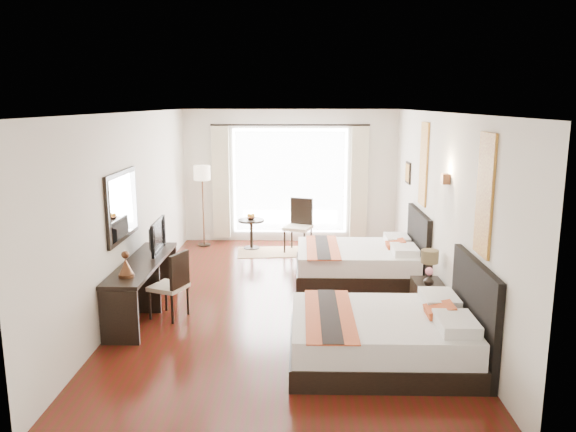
{
  "coord_description": "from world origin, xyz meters",
  "views": [
    {
      "loc": [
        0.23,
        -8.05,
        2.94
      ],
      "look_at": [
        0.03,
        0.49,
        1.2
      ],
      "focal_mm": 35.0,
      "sensor_mm": 36.0,
      "label": 1
    }
  ],
  "objects_px": {
    "floor_lamp": "(202,178)",
    "bed_far": "(362,261)",
    "vase": "(429,278)",
    "fruit_bowl": "(251,218)",
    "nightstand": "(427,297)",
    "console_desk": "(143,287)",
    "desk_chair": "(170,297)",
    "side_table": "(251,234)",
    "bed_near": "(388,335)",
    "table_lamp": "(430,259)",
    "window_chair": "(298,236)",
    "television": "(153,236)"
  },
  "relations": [
    {
      "from": "table_lamp",
      "to": "window_chair",
      "type": "xyz_separation_m",
      "value": [
        -1.88,
        3.19,
        -0.44
      ]
    },
    {
      "from": "nightstand",
      "to": "desk_chair",
      "type": "relative_size",
      "value": 0.52
    },
    {
      "from": "floor_lamp",
      "to": "bed_far",
      "type": "bearing_deg",
      "value": -35.17
    },
    {
      "from": "vase",
      "to": "desk_chair",
      "type": "xyz_separation_m",
      "value": [
        -3.57,
        -0.05,
        -0.29
      ]
    },
    {
      "from": "bed_far",
      "to": "desk_chair",
      "type": "bearing_deg",
      "value": -147.44
    },
    {
      "from": "bed_far",
      "to": "side_table",
      "type": "relative_size",
      "value": 3.4
    },
    {
      "from": "vase",
      "to": "desk_chair",
      "type": "bearing_deg",
      "value": -179.18
    },
    {
      "from": "desk_chair",
      "to": "floor_lamp",
      "type": "xyz_separation_m",
      "value": [
        -0.21,
        3.96,
        1.13
      ]
    },
    {
      "from": "side_table",
      "to": "window_chair",
      "type": "relative_size",
      "value": 0.58
    },
    {
      "from": "bed_near",
      "to": "side_table",
      "type": "xyz_separation_m",
      "value": [
        -2.01,
        5.02,
        -0.0
      ]
    },
    {
      "from": "console_desk",
      "to": "table_lamp",
      "type": "bearing_deg",
      "value": 2.84
    },
    {
      "from": "table_lamp",
      "to": "floor_lamp",
      "type": "height_order",
      "value": "floor_lamp"
    },
    {
      "from": "nightstand",
      "to": "floor_lamp",
      "type": "height_order",
      "value": "floor_lamp"
    },
    {
      "from": "bed_far",
      "to": "console_desk",
      "type": "height_order",
      "value": "bed_far"
    },
    {
      "from": "console_desk",
      "to": "fruit_bowl",
      "type": "distance_m",
      "value": 3.8
    },
    {
      "from": "nightstand",
      "to": "floor_lamp",
      "type": "relative_size",
      "value": 0.29
    },
    {
      "from": "bed_far",
      "to": "nightstand",
      "type": "relative_size",
      "value": 4.25
    },
    {
      "from": "bed_near",
      "to": "nightstand",
      "type": "relative_size",
      "value": 4.35
    },
    {
      "from": "floor_lamp",
      "to": "fruit_bowl",
      "type": "relative_size",
      "value": 8.77
    },
    {
      "from": "fruit_bowl",
      "to": "nightstand",
      "type": "bearing_deg",
      "value": -51.3
    },
    {
      "from": "side_table",
      "to": "bed_near",
      "type": "bearing_deg",
      "value": -68.15
    },
    {
      "from": "fruit_bowl",
      "to": "bed_far",
      "type": "bearing_deg",
      "value": -43.43
    },
    {
      "from": "floor_lamp",
      "to": "window_chair",
      "type": "height_order",
      "value": "floor_lamp"
    },
    {
      "from": "vase",
      "to": "console_desk",
      "type": "xyz_separation_m",
      "value": [
        -3.98,
        0.1,
        -0.2
      ]
    },
    {
      "from": "bed_far",
      "to": "table_lamp",
      "type": "xyz_separation_m",
      "value": [
        0.79,
        -1.46,
        0.46
      ]
    },
    {
      "from": "table_lamp",
      "to": "fruit_bowl",
      "type": "bearing_deg",
      "value": 129.91
    },
    {
      "from": "table_lamp",
      "to": "television",
      "type": "xyz_separation_m",
      "value": [
        -4.03,
        0.35,
        0.23
      ]
    },
    {
      "from": "bed_far",
      "to": "nightstand",
      "type": "xyz_separation_m",
      "value": [
        0.76,
        -1.56,
        -0.07
      ]
    },
    {
      "from": "bed_far",
      "to": "nightstand",
      "type": "bearing_deg",
      "value": -64.13
    },
    {
      "from": "table_lamp",
      "to": "floor_lamp",
      "type": "relative_size",
      "value": 0.23
    },
    {
      "from": "bed_far",
      "to": "side_table",
      "type": "xyz_separation_m",
      "value": [
        -2.04,
        1.92,
        0.0
      ]
    },
    {
      "from": "bed_far",
      "to": "desk_chair",
      "type": "relative_size",
      "value": 2.21
    },
    {
      "from": "table_lamp",
      "to": "window_chair",
      "type": "height_order",
      "value": "window_chair"
    },
    {
      "from": "bed_far",
      "to": "side_table",
      "type": "distance_m",
      "value": 2.8
    },
    {
      "from": "vase",
      "to": "fruit_bowl",
      "type": "bearing_deg",
      "value": 126.82
    },
    {
      "from": "console_desk",
      "to": "fruit_bowl",
      "type": "height_order",
      "value": "console_desk"
    },
    {
      "from": "bed_far",
      "to": "fruit_bowl",
      "type": "distance_m",
      "value": 2.83
    },
    {
      "from": "television",
      "to": "window_chair",
      "type": "relative_size",
      "value": 0.78
    },
    {
      "from": "bed_near",
      "to": "fruit_bowl",
      "type": "relative_size",
      "value": 11.12
    },
    {
      "from": "fruit_bowl",
      "to": "bed_near",
      "type": "bearing_deg",
      "value": -68.12
    },
    {
      "from": "window_chair",
      "to": "table_lamp",
      "type": "bearing_deg",
      "value": 49.98
    },
    {
      "from": "table_lamp",
      "to": "window_chair",
      "type": "bearing_deg",
      "value": 120.44
    },
    {
      "from": "vase",
      "to": "side_table",
      "type": "height_order",
      "value": "vase"
    },
    {
      "from": "bed_far",
      "to": "vase",
      "type": "bearing_deg",
      "value": -67.66
    },
    {
      "from": "nightstand",
      "to": "floor_lamp",
      "type": "distance_m",
      "value": 5.45
    },
    {
      "from": "bed_near",
      "to": "floor_lamp",
      "type": "bearing_deg",
      "value": 119.97
    },
    {
      "from": "nightstand",
      "to": "console_desk",
      "type": "relative_size",
      "value": 0.22
    },
    {
      "from": "table_lamp",
      "to": "floor_lamp",
      "type": "xyz_separation_m",
      "value": [
        -3.84,
        3.61,
        0.65
      ]
    },
    {
      "from": "vase",
      "to": "television",
      "type": "xyz_separation_m",
      "value": [
        -3.96,
        0.65,
        0.42
      ]
    },
    {
      "from": "nightstand",
      "to": "bed_near",
      "type": "bearing_deg",
      "value": -117.03
    }
  ]
}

